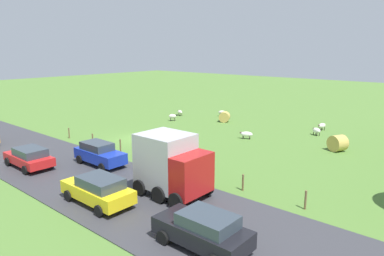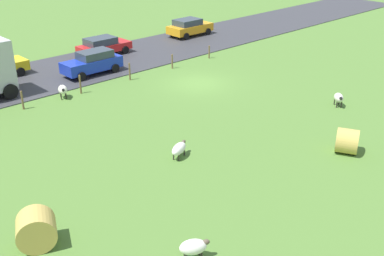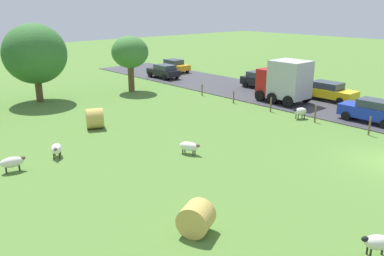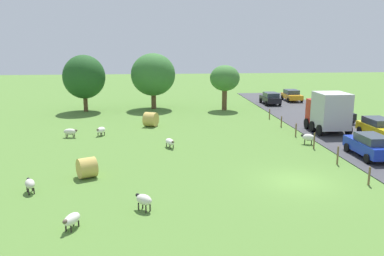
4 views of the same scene
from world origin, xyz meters
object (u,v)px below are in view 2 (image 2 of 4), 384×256
(sheep_2, at_px, (63,90))
(sheep_4, at_px, (339,98))
(sheep_3, at_px, (179,149))
(hay_bale_0, at_px, (36,229))
(car_4, at_px, (103,46))
(car_0, at_px, (93,62))
(sheep_5, at_px, (193,247))
(hay_bale_1, at_px, (347,141))
(car_6, at_px, (189,27))

(sheep_2, xyz_separation_m, sheep_4, (-12.85, -11.53, -0.01))
(sheep_3, relative_size, hay_bale_0, 0.93)
(sheep_2, xyz_separation_m, sheep_3, (-11.11, 0.02, -0.10))
(sheep_4, bearing_deg, hay_bale_0, 89.35)
(sheep_4, distance_m, car_4, 19.82)
(sheep_3, distance_m, car_0, 14.55)
(sheep_5, bearing_deg, hay_bale_1, -87.09)
(hay_bale_1, height_order, car_4, car_4)
(car_4, bearing_deg, sheep_5, 152.80)
(sheep_2, bearing_deg, sheep_3, 179.92)
(sheep_4, distance_m, hay_bale_1, 6.28)
(sheep_4, height_order, sheep_5, sheep_4)
(sheep_4, xyz_separation_m, sheep_5, (-4.11, 16.15, -0.06))
(sheep_5, xyz_separation_m, car_0, (19.81, -8.70, 0.42))
(sheep_5, bearing_deg, sheep_4, -75.73)
(sheep_2, xyz_separation_m, hay_bale_0, (-12.63, 8.15, 0.12))
(car_0, bearing_deg, sheep_2, 124.93)
(sheep_5, bearing_deg, hay_bale_0, 39.18)
(sheep_4, relative_size, hay_bale_1, 0.83)
(sheep_4, relative_size, car_4, 0.24)
(car_4, bearing_deg, sheep_3, 157.05)
(hay_bale_0, xyz_separation_m, car_4, (19.18, -15.61, 0.15))
(hay_bale_1, xyz_separation_m, car_4, (22.95, -1.11, 0.22))
(sheep_4, xyz_separation_m, hay_bale_1, (-3.55, 5.18, 0.06))
(sheep_5, height_order, hay_bale_0, hay_bale_0)
(sheep_2, distance_m, hay_bale_1, 17.59)
(hay_bale_0, relative_size, hay_bale_1, 1.12)
(sheep_5, relative_size, hay_bale_0, 0.80)
(hay_bale_1, relative_size, car_4, 0.28)
(hay_bale_1, relative_size, car_6, 0.28)
(hay_bale_0, xyz_separation_m, car_6, (19.22, -25.40, 0.20))
(hay_bale_1, bearing_deg, sheep_5, 92.91)
(hay_bale_1, distance_m, car_0, 19.38)
(sheep_4, bearing_deg, car_0, 25.39)
(sheep_5, bearing_deg, car_6, -42.88)
(sheep_2, relative_size, car_0, 0.26)
(sheep_4, height_order, hay_bale_1, hay_bale_1)
(sheep_4, relative_size, car_0, 0.23)
(car_6, bearing_deg, hay_bale_1, 154.65)
(sheep_3, xyz_separation_m, sheep_4, (-1.74, -11.55, 0.09))
(hay_bale_1, bearing_deg, sheep_3, 50.27)
(sheep_4, height_order, car_0, car_0)
(hay_bale_1, bearing_deg, car_6, -25.35)
(hay_bale_1, xyz_separation_m, car_6, (22.99, -10.90, 0.28))
(hay_bale_0, distance_m, hay_bale_1, 14.99)
(sheep_2, relative_size, hay_bale_0, 0.82)
(sheep_4, height_order, hay_bale_0, hay_bale_0)
(sheep_2, height_order, hay_bale_0, hay_bale_0)
(car_4, bearing_deg, car_0, 137.58)
(hay_bale_1, bearing_deg, car_0, 6.74)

